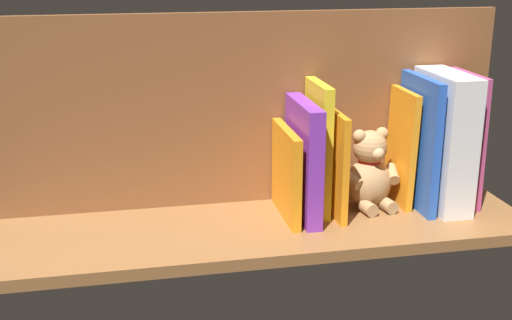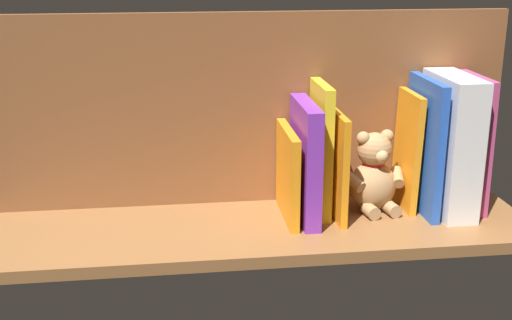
% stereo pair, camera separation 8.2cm
% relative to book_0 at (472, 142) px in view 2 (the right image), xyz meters
% --- Properties ---
extents(ground_plane, '(1.03, 0.29, 0.02)m').
position_rel_book_0_xyz_m(ground_plane, '(0.43, 0.04, -0.14)').
color(ground_plane, brown).
extents(shelf_back_panel, '(1.03, 0.02, 0.38)m').
position_rel_book_0_xyz_m(shelf_back_panel, '(0.43, -0.08, 0.06)').
color(shelf_back_panel, brown).
rests_on(shelf_back_panel, ground_plane).
extents(book_0, '(0.02, 0.14, 0.26)m').
position_rel_book_0_xyz_m(book_0, '(0.00, 0.00, 0.00)').
color(book_0, '#B23F72').
rests_on(book_0, ground_plane).
extents(dictionary_thick_white, '(0.06, 0.17, 0.27)m').
position_rel_book_0_xyz_m(dictionary_thick_white, '(0.05, 0.02, 0.00)').
color(dictionary_thick_white, silver).
rests_on(dictionary_thick_white, ground_plane).
extents(book_1, '(0.02, 0.16, 0.26)m').
position_rel_book_0_xyz_m(book_1, '(0.10, 0.01, -0.00)').
color(book_1, blue).
rests_on(book_1, ground_plane).
extents(book_2, '(0.02, 0.12, 0.23)m').
position_rel_book_0_xyz_m(book_2, '(0.12, -0.01, -0.02)').
color(book_2, orange).
rests_on(book_2, ground_plane).
extents(teddy_bear, '(0.13, 0.11, 0.16)m').
position_rel_book_0_xyz_m(teddy_bear, '(0.19, -0.00, -0.06)').
color(teddy_bear, tan).
rests_on(teddy_bear, ground_plane).
extents(book_3, '(0.01, 0.16, 0.20)m').
position_rel_book_0_xyz_m(book_3, '(0.27, 0.01, -0.03)').
color(book_3, orange).
rests_on(book_3, ground_plane).
extents(book_4, '(0.02, 0.13, 0.25)m').
position_rel_book_0_xyz_m(book_4, '(0.30, -0.01, -0.00)').
color(book_4, yellow).
rests_on(book_4, ground_plane).
extents(book_5, '(0.03, 0.17, 0.22)m').
position_rel_book_0_xyz_m(book_5, '(0.33, 0.02, -0.02)').
color(book_5, purple).
rests_on(book_5, ground_plane).
extents(book_6, '(0.02, 0.17, 0.17)m').
position_rel_book_0_xyz_m(book_6, '(0.36, 0.01, -0.04)').
color(book_6, orange).
rests_on(book_6, ground_plane).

